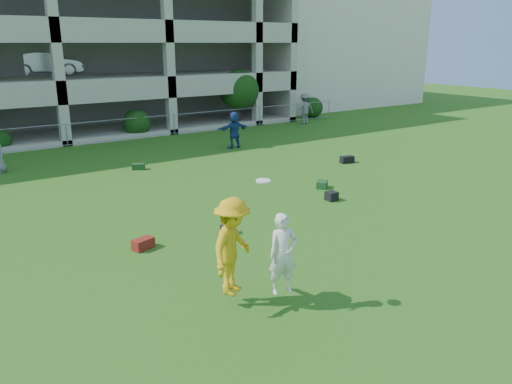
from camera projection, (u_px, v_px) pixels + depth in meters
ground at (311, 294)px, 10.58m from camera, size 100.00×100.00×0.00m
stucco_building at (303, 44)px, 43.73m from camera, size 16.00×14.00×10.00m
bystander_d at (234, 130)px, 24.93m from camera, size 1.71×0.57×1.84m
bystander_f at (305, 109)px, 32.29m from camera, size 1.39×0.94×1.99m
bag_red_a at (143, 244)px, 12.83m from camera, size 0.61×0.45×0.28m
bag_black_b at (227, 230)px, 13.89m from camera, size 0.47×0.41×0.22m
bag_green_c at (322, 185)px, 18.22m from camera, size 0.61×0.59×0.26m
crate_d at (332, 196)px, 16.79m from camera, size 0.37×0.37×0.30m
bag_black_e at (347, 160)px, 22.03m from camera, size 0.64×0.40×0.30m
bag_green_g at (138, 167)px, 20.87m from camera, size 0.58×0.51×0.25m
frisbee_contest at (241, 248)px, 9.76m from camera, size 1.78×1.63×2.41m
parking_garage at (19, 27)px, 30.65m from camera, size 30.00×14.00×12.00m
fence at (67, 135)px, 25.36m from camera, size 36.06×0.06×1.20m
shrub_row at (145, 109)px, 28.16m from camera, size 34.38×2.52×3.50m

